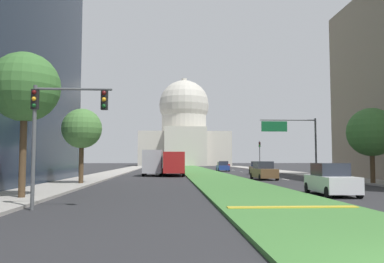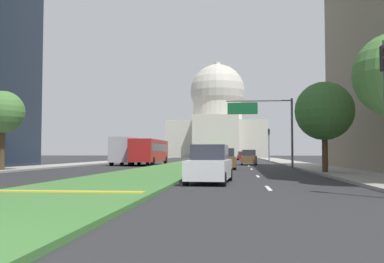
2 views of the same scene
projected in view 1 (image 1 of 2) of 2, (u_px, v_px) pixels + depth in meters
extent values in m
plane|color=#2B2B2D|center=(198.00, 171.00, 68.55)|extent=(272.88, 272.88, 0.00)
cube|color=#427A38|center=(200.00, 172.00, 62.38)|extent=(5.89, 111.63, 0.14)
cube|color=gold|center=(292.00, 207.00, 15.94)|extent=(5.30, 0.50, 0.04)
cube|color=silver|center=(331.00, 187.00, 29.17)|extent=(0.16, 2.40, 0.01)
cube|color=silver|center=(286.00, 179.00, 40.57)|extent=(0.16, 2.40, 0.01)
cube|color=silver|center=(265.00, 176.00, 49.25)|extent=(0.16, 2.40, 0.01)
cube|color=silver|center=(257.00, 174.00, 53.49)|extent=(0.16, 2.40, 0.01)
cube|color=silver|center=(241.00, 172.00, 65.35)|extent=(0.16, 2.40, 0.01)
cube|color=silver|center=(233.00, 170.00, 74.00)|extent=(0.16, 2.40, 0.01)
cube|color=#9E9991|center=(111.00, 173.00, 55.44)|extent=(4.00, 111.63, 0.15)
cube|color=#9E9991|center=(294.00, 173.00, 56.97)|extent=(4.00, 111.63, 0.15)
cube|color=beige|center=(184.00, 149.00, 130.69)|extent=(29.07, 19.40, 10.80)
cube|color=beige|center=(185.00, 146.00, 119.08)|extent=(12.79, 4.00, 11.88)
cylinder|color=beige|center=(184.00, 123.00, 131.29)|extent=(14.78, 14.78, 6.41)
sphere|color=beige|center=(184.00, 105.00, 131.72)|extent=(16.56, 16.56, 16.56)
cylinder|color=beige|center=(184.00, 83.00, 132.24)|extent=(1.80, 1.80, 3.00)
cylinder|color=#515456|center=(34.00, 147.00, 16.37)|extent=(0.16, 0.16, 5.20)
cube|color=black|center=(35.00, 99.00, 16.51)|extent=(0.28, 0.24, 0.84)
sphere|color=#510F0F|center=(34.00, 92.00, 16.39)|extent=(0.18, 0.18, 0.18)
sphere|color=#F2A51E|center=(34.00, 99.00, 16.37)|extent=(0.18, 0.18, 0.18)
sphere|color=#0F4219|center=(34.00, 106.00, 16.35)|extent=(0.18, 0.18, 0.18)
cylinder|color=#515456|center=(74.00, 89.00, 16.64)|extent=(3.20, 0.10, 0.10)
cube|color=black|center=(104.00, 100.00, 16.68)|extent=(0.28, 0.24, 0.84)
sphere|color=#510F0F|center=(104.00, 93.00, 16.56)|extent=(0.18, 0.18, 0.18)
sphere|color=#F2A51E|center=(104.00, 99.00, 16.54)|extent=(0.18, 0.18, 0.18)
sphere|color=#0F4219|center=(104.00, 106.00, 16.52)|extent=(0.18, 0.18, 0.18)
cylinder|color=#515456|center=(260.00, 156.00, 67.79)|extent=(0.16, 0.16, 5.20)
cube|color=black|center=(260.00, 145.00, 67.92)|extent=(0.28, 0.24, 0.84)
sphere|color=#510F0F|center=(260.00, 143.00, 67.80)|extent=(0.18, 0.18, 0.18)
sphere|color=#4C380F|center=(260.00, 144.00, 67.79)|extent=(0.18, 0.18, 0.18)
sphere|color=#1ED838|center=(260.00, 146.00, 67.77)|extent=(0.18, 0.18, 0.18)
cylinder|color=#515456|center=(316.00, 148.00, 42.45)|extent=(0.20, 0.20, 6.50)
cylinder|color=#515456|center=(288.00, 120.00, 42.49)|extent=(6.04, 0.12, 0.12)
cube|color=#146033|center=(274.00, 126.00, 42.30)|extent=(2.80, 0.08, 1.10)
cylinder|color=#4C3823|center=(23.00, 153.00, 20.23)|extent=(0.35, 0.35, 4.85)
sphere|color=#3D7033|center=(25.00, 87.00, 20.47)|extent=(3.61, 3.61, 3.61)
cylinder|color=#4C3823|center=(81.00, 162.00, 32.08)|extent=(0.38, 0.38, 3.71)
sphere|color=#4C7F3D|center=(82.00, 128.00, 32.27)|extent=(3.25, 3.25, 3.25)
cylinder|color=#4C3823|center=(372.00, 165.00, 32.34)|extent=(0.39, 0.39, 3.23)
sphere|color=#3D7033|center=(371.00, 132.00, 32.53)|extent=(4.00, 4.00, 4.00)
cube|color=silver|center=(331.00, 184.00, 22.85)|extent=(2.12, 4.73, 0.91)
cube|color=#282D38|center=(330.00, 169.00, 23.10)|extent=(1.75, 2.32, 0.74)
cylinder|color=black|center=(360.00, 193.00, 20.97)|extent=(0.26, 0.65, 0.64)
cylinder|color=black|center=(328.00, 193.00, 20.97)|extent=(0.26, 0.65, 0.64)
cylinder|color=black|center=(334.00, 187.00, 24.69)|extent=(0.26, 0.65, 0.64)
cylinder|color=black|center=(307.00, 187.00, 24.69)|extent=(0.26, 0.65, 0.64)
cube|color=brown|center=(264.00, 173.00, 40.18)|extent=(1.97, 4.42, 0.90)
cube|color=#282D38|center=(263.00, 165.00, 40.41)|extent=(1.68, 2.15, 0.74)
cylinder|color=black|center=(277.00, 177.00, 38.50)|extent=(0.24, 0.65, 0.64)
cylinder|color=black|center=(260.00, 177.00, 38.35)|extent=(0.24, 0.65, 0.64)
cylinder|color=black|center=(267.00, 176.00, 41.95)|extent=(0.24, 0.65, 0.64)
cylinder|color=black|center=(252.00, 176.00, 41.80)|extent=(0.24, 0.65, 0.64)
cube|color=brown|center=(259.00, 170.00, 53.43)|extent=(1.87, 4.69, 0.87)
cube|color=#282D38|center=(258.00, 164.00, 53.68)|extent=(1.61, 2.26, 0.71)
cylinder|color=black|center=(268.00, 173.00, 51.57)|extent=(0.23, 0.64, 0.64)
cylinder|color=black|center=(256.00, 173.00, 51.50)|extent=(0.23, 0.64, 0.64)
cylinder|color=black|center=(262.00, 172.00, 55.32)|extent=(0.23, 0.64, 0.64)
cylinder|color=black|center=(250.00, 172.00, 55.25)|extent=(0.23, 0.64, 0.64)
cube|color=navy|center=(223.00, 168.00, 67.77)|extent=(1.91, 4.20, 0.78)
cube|color=#282D38|center=(223.00, 164.00, 67.98)|extent=(1.66, 2.02, 0.64)
cylinder|color=black|center=(229.00, 170.00, 66.15)|extent=(0.23, 0.64, 0.64)
cylinder|color=black|center=(219.00, 170.00, 66.07)|extent=(0.23, 0.64, 0.64)
cylinder|color=black|center=(226.00, 169.00, 69.42)|extent=(0.23, 0.64, 0.64)
cylinder|color=black|center=(217.00, 169.00, 69.34)|extent=(0.23, 0.64, 0.64)
cube|color=maroon|center=(224.00, 166.00, 85.08)|extent=(2.11, 4.29, 0.80)
cube|color=#282D38|center=(224.00, 163.00, 85.30)|extent=(1.77, 2.10, 0.66)
cylinder|color=black|center=(229.00, 167.00, 83.53)|extent=(0.26, 0.65, 0.64)
cylinder|color=black|center=(221.00, 167.00, 83.33)|extent=(0.26, 0.65, 0.64)
cylinder|color=black|center=(226.00, 167.00, 86.79)|extent=(0.26, 0.65, 0.64)
cylinder|color=black|center=(218.00, 167.00, 86.59)|extent=(0.26, 0.65, 0.64)
cube|color=silver|center=(153.00, 164.00, 51.66)|extent=(2.30, 2.00, 2.20)
cube|color=#B2B2B7|center=(152.00, 161.00, 48.50)|extent=(2.30, 4.40, 2.80)
cylinder|color=black|center=(145.00, 172.00, 51.53)|extent=(0.30, 0.90, 0.90)
cylinder|color=black|center=(161.00, 172.00, 51.65)|extent=(0.30, 0.90, 0.90)
cylinder|color=black|center=(143.00, 173.00, 47.25)|extent=(0.30, 0.90, 0.90)
cylinder|color=black|center=(161.00, 173.00, 47.37)|extent=(0.30, 0.90, 0.90)
cube|color=#B21E1E|center=(173.00, 162.00, 50.66)|extent=(2.50, 11.00, 2.50)
cube|color=#232833|center=(173.00, 159.00, 50.68)|extent=(2.52, 10.12, 0.90)
cylinder|color=black|center=(165.00, 171.00, 54.79)|extent=(0.32, 1.00, 1.00)
cylinder|color=black|center=(181.00, 171.00, 54.92)|extent=(0.32, 1.00, 1.00)
cylinder|color=black|center=(164.00, 173.00, 46.62)|extent=(0.32, 1.00, 1.00)
cylinder|color=black|center=(183.00, 173.00, 46.76)|extent=(0.32, 1.00, 1.00)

